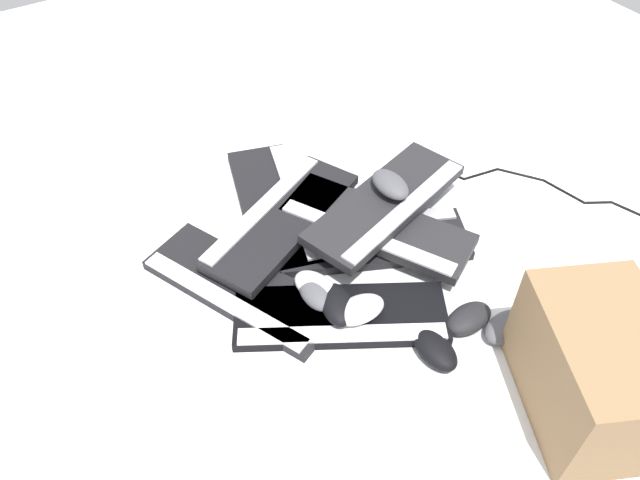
{
  "coord_description": "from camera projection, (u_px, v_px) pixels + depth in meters",
  "views": [
    {
      "loc": [
        -0.84,
        0.51,
        1.05
      ],
      "look_at": [
        -0.02,
        -0.01,
        0.04
      ],
      "focal_mm": 35.0,
      "sensor_mm": 36.0,
      "label": 1
    }
  ],
  "objects": [
    {
      "name": "ground_plane",
      "position": [
        313.0,
        249.0,
        1.44
      ],
      "size": [
        3.2,
        3.2,
        0.0
      ],
      "primitive_type": "plane",
      "color": "white"
    },
    {
      "name": "keyboard_0",
      "position": [
        274.0,
        206.0,
        1.52
      ],
      "size": [
        0.46,
        0.28,
        0.03
      ],
      "color": "black",
      "rests_on": "ground"
    },
    {
      "name": "keyboard_1",
      "position": [
        240.0,
        288.0,
        1.34
      ],
      "size": [
        0.46,
        0.31,
        0.03
      ],
      "color": "black",
      "rests_on": "ground"
    },
    {
      "name": "keyboard_2",
      "position": [
        341.0,
        317.0,
        1.29
      ],
      "size": [
        0.35,
        0.46,
        0.03
      ],
      "color": "black",
      "rests_on": "ground"
    },
    {
      "name": "keyboard_3",
      "position": [
        372.0,
        241.0,
        1.44
      ],
      "size": [
        0.32,
        0.46,
        0.03
      ],
      "color": "black",
      "rests_on": "ground"
    },
    {
      "name": "keyboard_4",
      "position": [
        282.0,
        220.0,
        1.45
      ],
      "size": [
        0.32,
        0.46,
        0.03
      ],
      "color": "black",
      "rests_on": "keyboard_0"
    },
    {
      "name": "keyboard_5",
      "position": [
        376.0,
        226.0,
        1.43
      ],
      "size": [
        0.46,
        0.34,
        0.03
      ],
      "color": "#232326",
      "rests_on": "keyboard_3"
    },
    {
      "name": "keyboard_6",
      "position": [
        387.0,
        203.0,
        1.44
      ],
      "size": [
        0.27,
        0.46,
        0.03
      ],
      "color": "#232326",
      "rests_on": "keyboard_5"
    },
    {
      "name": "mouse_0",
      "position": [
        359.0,
        310.0,
        1.26
      ],
      "size": [
        0.07,
        0.11,
        0.04
      ],
      "primitive_type": "ellipsoid",
      "rotation": [
        0.0,
        0.0,
        1.5
      ],
      "color": "silver",
      "rests_on": "keyboard_2"
    },
    {
      "name": "mouse_1",
      "position": [
        507.0,
        327.0,
        1.26
      ],
      "size": [
        0.08,
        0.12,
        0.04
      ],
      "primitive_type": "ellipsoid",
      "rotation": [
        0.0,
        0.0,
        1.66
      ],
      "color": "#4C4C51",
      "rests_on": "ground"
    },
    {
      "name": "mouse_2",
      "position": [
        316.0,
        291.0,
        1.29
      ],
      "size": [
        0.12,
        0.08,
        0.04
      ],
      "primitive_type": "ellipsoid",
      "rotation": [
        0.0,
        0.0,
        6.15
      ],
      "color": "#4C4C51",
      "rests_on": "keyboard_2"
    },
    {
      "name": "mouse_3",
      "position": [
        316.0,
        287.0,
        1.3
      ],
      "size": [
        0.12,
        0.09,
        0.04
      ],
      "primitive_type": "ellipsoid",
      "rotation": [
        0.0,
        0.0,
        0.26
      ],
      "color": "silver",
      "rests_on": "keyboard_2"
    },
    {
      "name": "mouse_4",
      "position": [
        435.0,
        350.0,
        1.23
      ],
      "size": [
        0.11,
        0.07,
        0.04
      ],
      "primitive_type": "ellipsoid",
      "rotation": [
        0.0,
        0.0,
        3.14
      ],
      "color": "black",
      "rests_on": "ground"
    },
    {
      "name": "mouse_5",
      "position": [
        337.0,
        305.0,
        1.27
      ],
      "size": [
        0.13,
        0.1,
        0.04
      ],
      "primitive_type": "ellipsoid",
      "rotation": [
        0.0,
        0.0,
        2.78
      ],
      "color": "black",
      "rests_on": "keyboard_2"
    },
    {
      "name": "mouse_6",
      "position": [
        390.0,
        184.0,
        1.43
      ],
      "size": [
        0.11,
        0.07,
        0.04
      ],
      "primitive_type": "ellipsoid",
      "rotation": [
        0.0,
        0.0,
        6.26
      ],
      "color": "#4C4C51",
      "rests_on": "keyboard_6"
    },
    {
      "name": "mouse_7",
      "position": [
        469.0,
        318.0,
        1.28
      ],
      "size": [
        0.07,
        0.11,
        0.04
      ],
      "primitive_type": "ellipsoid",
      "rotation": [
        0.0,
        0.0,
        1.64
      ],
      "color": "black",
      "rests_on": "ground"
    },
    {
      "name": "cable_0",
      "position": [
        535.0,
        186.0,
        1.59
      ],
      "size": [
        0.54,
        0.47,
        0.01
      ],
      "color": "black",
      "rests_on": "ground"
    },
    {
      "name": "cardboard_box",
      "position": [
        595.0,
        370.0,
        1.09
      ],
      "size": [
        0.36,
        0.31,
        0.22
      ],
      "primitive_type": "cube",
      "rotation": [
        0.0,
        0.0,
        5.83
      ],
      "color": "olive",
      "rests_on": "ground"
    }
  ]
}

